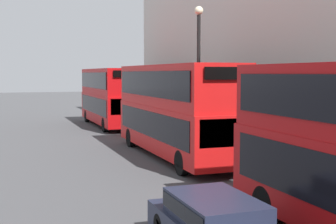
% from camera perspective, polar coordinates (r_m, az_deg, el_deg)
% --- Properties ---
extents(bus_second_in_queue, '(2.59, 10.87, 4.39)m').
position_cam_1_polar(bus_second_in_queue, '(22.13, 0.82, 0.64)').
color(bus_second_in_queue, red).
rests_on(bus_second_in_queue, ground).
extents(bus_third_in_queue, '(2.59, 10.21, 4.34)m').
position_cam_1_polar(bus_third_in_queue, '(35.56, -7.12, 2.12)').
color(bus_third_in_queue, '#B20C0F').
rests_on(bus_third_in_queue, ground).
extents(street_lamp, '(0.44, 0.44, 7.37)m').
position_cam_1_polar(street_lamp, '(23.95, 3.75, 5.88)').
color(street_lamp, black).
rests_on(street_lamp, ground).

